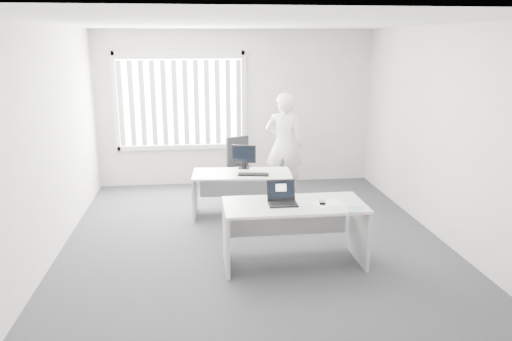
{
  "coord_description": "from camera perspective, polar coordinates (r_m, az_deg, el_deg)",
  "views": [
    {
      "loc": [
        -0.72,
        -6.08,
        2.59
      ],
      "look_at": [
        0.03,
        0.15,
        0.96
      ],
      "focal_mm": 35.0,
      "sensor_mm": 36.0,
      "label": 1
    }
  ],
  "objects": [
    {
      "name": "ground",
      "position": [
        6.65,
        -0.06,
        -8.37
      ],
      "size": [
        6.0,
        6.0,
        0.0
      ],
      "primitive_type": "plane",
      "color": "#48474E",
      "rests_on": "ground"
    },
    {
      "name": "wall_back",
      "position": [
        9.18,
        -2.29,
        7.12
      ],
      "size": [
        5.0,
        0.02,
        2.8
      ],
      "primitive_type": "cube",
      "color": "silver",
      "rests_on": "ground"
    },
    {
      "name": "wall_front",
      "position": [
        3.38,
        5.98,
        -6.16
      ],
      "size": [
        5.0,
        0.02,
        2.8
      ],
      "primitive_type": "cube",
      "color": "silver",
      "rests_on": "ground"
    },
    {
      "name": "wall_left",
      "position": [
        6.44,
        -22.75,
        2.78
      ],
      "size": [
        0.02,
        6.0,
        2.8
      ],
      "primitive_type": "cube",
      "color": "silver",
      "rests_on": "ground"
    },
    {
      "name": "wall_right",
      "position": [
        6.98,
        20.81,
        3.8
      ],
      "size": [
        0.02,
        6.0,
        2.8
      ],
      "primitive_type": "cube",
      "color": "silver",
      "rests_on": "ground"
    },
    {
      "name": "ceiling",
      "position": [
        6.12,
        -0.07,
        16.53
      ],
      "size": [
        5.0,
        6.0,
        0.02
      ],
      "primitive_type": "cube",
      "color": "white",
      "rests_on": "wall_back"
    },
    {
      "name": "window",
      "position": [
        9.1,
        -8.63,
        7.85
      ],
      "size": [
        2.32,
        0.06,
        1.76
      ],
      "primitive_type": "cube",
      "color": "silver",
      "rests_on": "wall_back"
    },
    {
      "name": "blinds",
      "position": [
        9.05,
        -8.63,
        7.62
      ],
      "size": [
        2.2,
        0.1,
        1.5
      ],
      "primitive_type": null,
      "color": "silver",
      "rests_on": "wall_back"
    },
    {
      "name": "desk_near",
      "position": [
        5.92,
        4.36,
        -5.73
      ],
      "size": [
        1.65,
        0.78,
        0.75
      ],
      "rotation": [
        0.0,
        0.0,
        0.0
      ],
      "color": "silver",
      "rests_on": "ground"
    },
    {
      "name": "desk_far",
      "position": [
        7.55,
        -1.62,
        -1.64
      ],
      "size": [
        1.52,
        0.8,
        0.67
      ],
      "rotation": [
        0.0,
        0.0,
        -0.07
      ],
      "color": "silver",
      "rests_on": "ground"
    },
    {
      "name": "office_chair",
      "position": [
        8.65,
        -1.65,
        -0.72
      ],
      "size": [
        0.74,
        0.74,
        0.99
      ],
      "rotation": [
        0.0,
        0.0,
        0.4
      ],
      "color": "black",
      "rests_on": "ground"
    },
    {
      "name": "person",
      "position": [
        8.44,
        3.24,
        2.92
      ],
      "size": [
        0.75,
        0.61,
        1.78
      ],
      "primitive_type": "imported",
      "rotation": [
        0.0,
        0.0,
        2.81
      ],
      "color": "white",
      "rests_on": "ground"
    },
    {
      "name": "laptop",
      "position": [
        5.76,
        3.09,
        -2.72
      ],
      "size": [
        0.34,
        0.3,
        0.26
      ],
      "primitive_type": null,
      "rotation": [
        0.0,
        0.0,
        -0.01
      ],
      "color": "black",
      "rests_on": "desk_near"
    },
    {
      "name": "paper_sheet",
      "position": [
        5.9,
        8.22,
        -3.72
      ],
      "size": [
        0.38,
        0.33,
        0.0
      ],
      "primitive_type": "cube",
      "rotation": [
        0.0,
        0.0,
        0.35
      ],
      "color": "white",
      "rests_on": "desk_near"
    },
    {
      "name": "mouse",
      "position": [
        5.87,
        7.6,
        -3.58
      ],
      "size": [
        0.08,
        0.12,
        0.04
      ],
      "primitive_type": null,
      "rotation": [
        0.0,
        0.0,
        -0.19
      ],
      "color": "silver",
      "rests_on": "paper_sheet"
    },
    {
      "name": "booklet",
      "position": [
        5.73,
        11.33,
        -4.4
      ],
      "size": [
        0.22,
        0.26,
        0.01
      ],
      "primitive_type": "cube",
      "rotation": [
        0.0,
        0.0,
        -0.35
      ],
      "color": "silver",
      "rests_on": "desk_near"
    },
    {
      "name": "keyboard",
      "position": [
        7.37,
        -0.3,
        -0.46
      ],
      "size": [
        0.47,
        0.23,
        0.02
      ],
      "primitive_type": "cube",
      "rotation": [
        0.0,
        0.0,
        -0.18
      ],
      "color": "black",
      "rests_on": "desk_far"
    },
    {
      "name": "monitor",
      "position": [
        7.71,
        -1.39,
        1.57
      ],
      "size": [
        0.39,
        0.2,
        0.37
      ],
      "primitive_type": null,
      "rotation": [
        0.0,
        0.0,
        -0.25
      ],
      "color": "black",
      "rests_on": "desk_far"
    }
  ]
}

